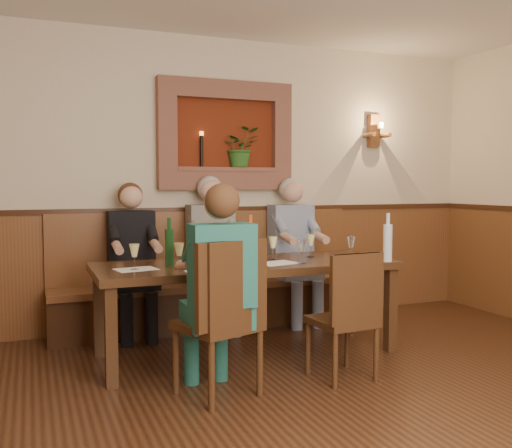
{
  "coord_description": "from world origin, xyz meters",
  "views": [
    {
      "loc": [
        -1.61,
        -2.39,
        1.37
      ],
      "look_at": [
        0.1,
        1.9,
        1.05
      ],
      "focal_mm": 40.0,
      "sensor_mm": 36.0,
      "label": 1
    }
  ],
  "objects_px": {
    "person_bench_mid": "(213,266)",
    "spittoon_bucket": "(240,249)",
    "bench": "(212,293)",
    "water_bottle": "(388,242)",
    "chair_near_right": "(343,342)",
    "wine_bottle_green_b": "(169,246)",
    "person_bench_left": "(133,274)",
    "person_chair_front": "(218,309)",
    "wine_bottle_green_a": "(251,243)",
    "dining_table": "(247,271)",
    "person_bench_right": "(295,263)",
    "chair_near_left": "(219,350)"
  },
  "relations": [
    {
      "from": "bench",
      "to": "person_chair_front",
      "type": "height_order",
      "value": "person_chair_front"
    },
    {
      "from": "person_bench_left",
      "to": "person_chair_front",
      "type": "distance_m",
      "value": 1.64
    },
    {
      "from": "bench",
      "to": "water_bottle",
      "type": "distance_m",
      "value": 1.8
    },
    {
      "from": "chair_near_right",
      "to": "person_bench_left",
      "type": "height_order",
      "value": "person_bench_left"
    },
    {
      "from": "person_bench_left",
      "to": "water_bottle",
      "type": "height_order",
      "value": "person_bench_left"
    },
    {
      "from": "dining_table",
      "to": "spittoon_bucket",
      "type": "bearing_deg",
      "value": -135.82
    },
    {
      "from": "spittoon_bucket",
      "to": "dining_table",
      "type": "bearing_deg",
      "value": 44.18
    },
    {
      "from": "person_bench_left",
      "to": "spittoon_bucket",
      "type": "height_order",
      "value": "person_bench_left"
    },
    {
      "from": "person_bench_mid",
      "to": "chair_near_right",
      "type": "bearing_deg",
      "value": -74.92
    },
    {
      "from": "bench",
      "to": "person_chair_front",
      "type": "distance_m",
      "value": 1.81
    },
    {
      "from": "person_bench_mid",
      "to": "wine_bottle_green_b",
      "type": "bearing_deg",
      "value": -126.29
    },
    {
      "from": "chair_near_left",
      "to": "wine_bottle_green_b",
      "type": "bearing_deg",
      "value": 80.35
    },
    {
      "from": "person_bench_right",
      "to": "water_bottle",
      "type": "bearing_deg",
      "value": -78.71
    },
    {
      "from": "chair_near_right",
      "to": "wine_bottle_green_b",
      "type": "relative_size",
      "value": 2.44
    },
    {
      "from": "dining_table",
      "to": "bench",
      "type": "bearing_deg",
      "value": 90.0
    },
    {
      "from": "person_bench_mid",
      "to": "spittoon_bucket",
      "type": "bearing_deg",
      "value": -94.24
    },
    {
      "from": "wine_bottle_green_a",
      "to": "water_bottle",
      "type": "relative_size",
      "value": 0.97
    },
    {
      "from": "dining_table",
      "to": "person_chair_front",
      "type": "relative_size",
      "value": 1.74
    },
    {
      "from": "person_bench_mid",
      "to": "dining_table",
      "type": "bearing_deg",
      "value": -88.9
    },
    {
      "from": "dining_table",
      "to": "chair_near_left",
      "type": "xyz_separation_m",
      "value": [
        -0.49,
        -0.79,
        -0.38
      ]
    },
    {
      "from": "person_bench_right",
      "to": "spittoon_bucket",
      "type": "xyz_separation_m",
      "value": [
        -0.91,
        -0.92,
        0.27
      ]
    },
    {
      "from": "person_bench_mid",
      "to": "wine_bottle_green_a",
      "type": "relative_size",
      "value": 3.83
    },
    {
      "from": "person_bench_left",
      "to": "water_bottle",
      "type": "relative_size",
      "value": 3.55
    },
    {
      "from": "person_bench_mid",
      "to": "person_chair_front",
      "type": "relative_size",
      "value": 1.05
    },
    {
      "from": "spittoon_bucket",
      "to": "chair_near_right",
      "type": "bearing_deg",
      "value": -54.61
    },
    {
      "from": "person_bench_left",
      "to": "chair_near_left",
      "type": "bearing_deg",
      "value": -80.46
    },
    {
      "from": "person_bench_right",
      "to": "spittoon_bucket",
      "type": "relative_size",
      "value": 6.31
    },
    {
      "from": "bench",
      "to": "person_bench_right",
      "type": "xyz_separation_m",
      "value": [
        0.83,
        -0.11,
        0.27
      ]
    },
    {
      "from": "chair_near_left",
      "to": "person_bench_mid",
      "type": "bearing_deg",
      "value": 54.31
    },
    {
      "from": "bench",
      "to": "chair_near_right",
      "type": "relative_size",
      "value": 3.31
    },
    {
      "from": "person_chair_front",
      "to": "water_bottle",
      "type": "bearing_deg",
      "value": 14.1
    },
    {
      "from": "chair_near_right",
      "to": "wine_bottle_green_a",
      "type": "height_order",
      "value": "wine_bottle_green_a"
    },
    {
      "from": "chair_near_left",
      "to": "person_bench_left",
      "type": "distance_m",
      "value": 1.67
    },
    {
      "from": "person_bench_left",
      "to": "water_bottle",
      "type": "xyz_separation_m",
      "value": [
        1.83,
        -1.22,
        0.34
      ]
    },
    {
      "from": "bench",
      "to": "person_bench_mid",
      "type": "relative_size",
      "value": 2.07
    },
    {
      "from": "person_bench_left",
      "to": "wine_bottle_green_a",
      "type": "xyz_separation_m",
      "value": [
        0.79,
        -0.84,
        0.33
      ]
    },
    {
      "from": "person_bench_left",
      "to": "wine_bottle_green_a",
      "type": "distance_m",
      "value": 1.21
    },
    {
      "from": "person_bench_mid",
      "to": "bench",
      "type": "bearing_deg",
      "value": 81.4
    },
    {
      "from": "bench",
      "to": "wine_bottle_green_b",
      "type": "relative_size",
      "value": 8.06
    },
    {
      "from": "chair_near_left",
      "to": "water_bottle",
      "type": "distance_m",
      "value": 1.72
    },
    {
      "from": "chair_near_left",
      "to": "person_bench_right",
      "type": "distance_m",
      "value": 2.11
    },
    {
      "from": "wine_bottle_green_a",
      "to": "person_chair_front",
      "type": "bearing_deg",
      "value": -124.28
    },
    {
      "from": "person_bench_right",
      "to": "person_chair_front",
      "type": "height_order",
      "value": "person_bench_right"
    },
    {
      "from": "person_bench_right",
      "to": "wine_bottle_green_b",
      "type": "bearing_deg",
      "value": -150.21
    },
    {
      "from": "person_bench_mid",
      "to": "water_bottle",
      "type": "relative_size",
      "value": 3.72
    },
    {
      "from": "person_bench_left",
      "to": "person_chair_front",
      "type": "relative_size",
      "value": 1.01
    },
    {
      "from": "bench",
      "to": "chair_near_left",
      "type": "relative_size",
      "value": 2.92
    },
    {
      "from": "wine_bottle_green_a",
      "to": "chair_near_left",
      "type": "bearing_deg",
      "value": -123.58
    },
    {
      "from": "dining_table",
      "to": "wine_bottle_green_b",
      "type": "height_order",
      "value": "wine_bottle_green_b"
    },
    {
      "from": "dining_table",
      "to": "bench",
      "type": "height_order",
      "value": "bench"
    }
  ]
}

